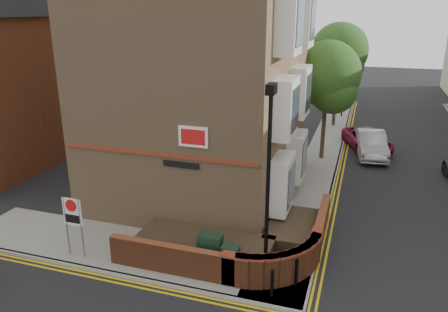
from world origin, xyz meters
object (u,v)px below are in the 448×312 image
lamppost (268,186)px  zone_sign (73,217)px  silver_car_near (371,144)px  utility_cabinet_large (210,251)px

lamppost → zone_sign: size_ratio=2.86×
lamppost → silver_car_near: size_ratio=1.41×
lamppost → zone_sign: bearing=-173.9°
utility_cabinet_large → lamppost: bearing=-3.0°
utility_cabinet_large → zone_sign: size_ratio=0.55×
lamppost → utility_cabinet_large: size_ratio=5.25×
silver_car_near → zone_sign: bearing=-130.2°
lamppost → silver_car_near: (3.10, 14.42, -2.61)m
utility_cabinet_large → zone_sign: 4.86m
zone_sign → silver_car_near: (9.70, 15.12, -0.91)m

